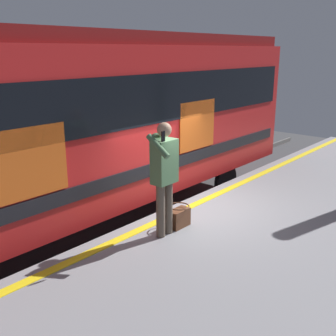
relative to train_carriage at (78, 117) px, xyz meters
name	(u,v)px	position (x,y,z in m)	size (l,w,h in m)	color
ground_plane	(175,248)	(-0.79, 1.82, -2.50)	(24.75, 24.75, 0.00)	#3D3D3F
platform	(281,264)	(-0.79, 4.02, -2.04)	(16.50, 4.40, 0.93)	gray
safety_line	(188,208)	(-0.79, 2.12, -1.57)	(16.17, 0.16, 0.01)	yellow
track_rail_near	(136,229)	(-0.79, 0.71, -2.42)	(21.45, 0.08, 0.16)	slate
track_rail_far	(93,212)	(-0.79, -0.72, -2.42)	(21.45, 0.08, 0.16)	slate
train_carriage	(78,117)	(0.00, 0.00, 0.00)	(11.04, 2.91, 3.93)	red
passenger	(164,170)	(0.34, 2.53, -0.50)	(0.57, 0.55, 1.81)	brown
handbag	(179,217)	(-0.04, 2.52, -1.40)	(0.39, 0.35, 0.37)	#59331E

